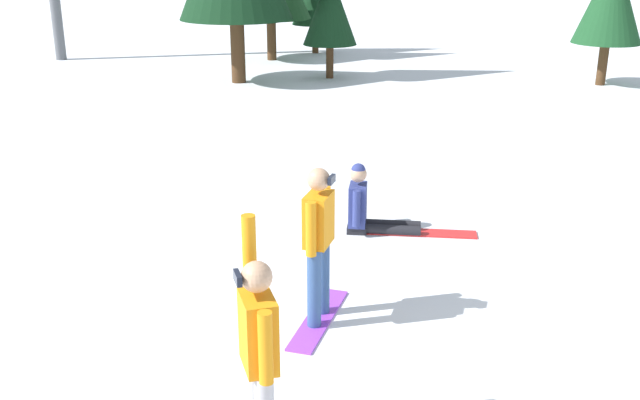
% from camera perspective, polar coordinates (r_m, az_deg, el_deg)
% --- Properties ---
extents(snowboarder_foreground, '(0.66, 1.51, 1.99)m').
position_cam_1_polar(snowboarder_foreground, '(5.80, -4.74, -11.82)').
color(snowboarder_foreground, pink).
rests_on(snowboarder_foreground, ground_plane).
extents(snowboarder_midground, '(0.71, 1.46, 1.74)m').
position_cam_1_polar(snowboarder_midground, '(7.79, -0.11, -3.27)').
color(snowboarder_midground, '#993FD8').
rests_on(snowboarder_midground, ground_plane).
extents(snowboarder_background, '(1.85, 0.68, 1.00)m').
position_cam_1_polar(snowboarder_background, '(10.46, 3.89, -0.63)').
color(snowboarder_background, black).
rests_on(snowboarder_background, ground_plane).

